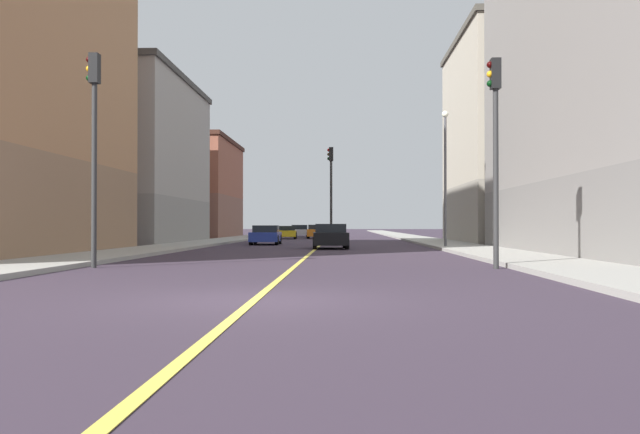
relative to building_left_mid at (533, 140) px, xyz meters
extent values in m
plane|color=#352A38|center=(-15.01, -36.96, -7.39)|extent=(400.00, 400.00, 0.00)
cube|color=#9E9B93|center=(-6.97, 12.04, -7.32)|extent=(3.25, 168.00, 0.15)
cube|color=#9E9B93|center=(-23.04, 12.04, -7.32)|extent=(3.25, 168.00, 0.15)
cube|color=#E5D14C|center=(-15.01, 12.04, -7.38)|extent=(0.16, 154.00, 0.01)
cube|color=#9D9688|center=(0.00, 0.00, -5.34)|extent=(10.69, 14.64, 4.10)
cube|color=#BCB29E|center=(0.00, 0.00, 1.84)|extent=(10.69, 14.64, 10.26)
cube|color=#545047|center=(0.00, 0.00, 7.17)|extent=(10.99, 14.94, 0.40)
cube|color=gray|center=(-30.01, -1.09, -5.81)|extent=(10.69, 16.26, 3.15)
cube|color=#9E9993|center=(-30.01, -1.09, -0.15)|extent=(10.69, 16.26, 8.18)
cube|color=#474442|center=(-30.01, -1.09, 4.15)|extent=(10.99, 16.56, 0.40)
cube|color=brown|center=(-30.01, 18.11, -5.33)|extent=(10.69, 14.65, 4.13)
cube|color=#93513D|center=(-30.01, 18.11, -0.64)|extent=(10.69, 14.65, 5.24)
cube|color=#42241B|center=(-30.01, 18.11, 2.18)|extent=(10.99, 14.95, 0.40)
cylinder|color=#2D2D2D|center=(-9.00, -28.47, -4.74)|extent=(0.16, 0.16, 5.31)
cube|color=black|center=(-9.00, -28.47, -1.63)|extent=(0.28, 0.32, 0.90)
sphere|color=#320404|center=(-9.16, -28.47, -1.36)|extent=(0.20, 0.20, 0.20)
sphere|color=orange|center=(-9.16, -28.47, -1.64)|extent=(0.20, 0.20, 0.20)
sphere|color=black|center=(-9.16, -28.47, -1.92)|extent=(0.20, 0.20, 0.20)
cylinder|color=#2D2D2D|center=(-21.01, -28.47, -4.60)|extent=(0.16, 0.16, 5.57)
cube|color=black|center=(-21.01, -28.47, -1.37)|extent=(0.28, 0.32, 0.90)
sphere|color=#320404|center=(-21.17, -28.47, -1.10)|extent=(0.20, 0.20, 0.20)
sphere|color=orange|center=(-21.17, -28.47, -1.38)|extent=(0.20, 0.20, 0.20)
sphere|color=black|center=(-21.17, -28.47, -1.66)|extent=(0.20, 0.20, 0.20)
cylinder|color=#2D2D2D|center=(-14.33, -4.38, -4.64)|extent=(0.16, 0.16, 5.49)
cube|color=black|center=(-14.33, -4.38, -1.45)|extent=(0.28, 0.32, 0.90)
sphere|color=red|center=(-14.49, -4.38, -1.18)|extent=(0.20, 0.20, 0.20)
sphere|color=#352204|center=(-14.49, -4.38, -1.46)|extent=(0.20, 0.20, 0.20)
sphere|color=black|center=(-14.49, -4.38, -1.74)|extent=(0.20, 0.20, 0.20)
cylinder|color=#4C4C51|center=(-8.00, -11.89, -3.74)|extent=(0.14, 0.14, 7.00)
sphere|color=#EAEACC|center=(-8.00, -11.89, -0.09)|extent=(0.36, 0.36, 0.36)
cube|color=gold|center=(-18.84, 13.85, -6.89)|extent=(2.02, 4.30, 0.56)
cube|color=black|center=(-18.85, 13.98, -6.40)|extent=(1.68, 1.94, 0.42)
cylinder|color=black|center=(-19.73, 15.12, -7.07)|extent=(0.25, 0.65, 0.64)
cylinder|color=black|center=(-18.08, 15.20, -7.07)|extent=(0.25, 0.65, 0.64)
cylinder|color=black|center=(-19.60, 12.51, -7.07)|extent=(0.25, 0.65, 0.64)
cylinder|color=black|center=(-17.95, 12.59, -7.07)|extent=(0.25, 0.65, 0.64)
cube|color=orange|center=(-16.07, 15.80, -6.84)|extent=(2.00, 4.25, 0.67)
cube|color=black|center=(-16.07, 15.81, -6.29)|extent=(1.70, 2.03, 0.43)
cylinder|color=black|center=(-16.97, 17.07, -7.07)|extent=(0.24, 0.65, 0.64)
cylinder|color=black|center=(-15.27, 17.13, -7.07)|extent=(0.24, 0.65, 0.64)
cylinder|color=black|center=(-16.88, 14.48, -7.07)|extent=(0.24, 0.65, 0.64)
cylinder|color=black|center=(-15.18, 14.53, -7.07)|extent=(0.24, 0.65, 0.64)
cube|color=silver|center=(-18.26, 23.70, -6.87)|extent=(1.94, 4.08, 0.60)
cube|color=black|center=(-18.26, 23.89, -6.33)|extent=(1.69, 2.03, 0.48)
cylinder|color=black|center=(-19.14, 24.94, -7.07)|extent=(0.23, 0.64, 0.64)
cylinder|color=black|center=(-17.42, 24.97, -7.07)|extent=(0.23, 0.64, 0.64)
cylinder|color=black|center=(-19.10, 22.43, -7.07)|extent=(0.23, 0.64, 0.64)
cylinder|color=black|center=(-17.38, 22.46, -7.07)|extent=(0.23, 0.64, 0.64)
cube|color=black|center=(-14.23, -11.80, -6.84)|extent=(2.05, 4.10, 0.66)
cube|color=black|center=(-14.23, -11.92, -6.27)|extent=(1.73, 2.04, 0.47)
cylinder|color=black|center=(-15.14, -10.60, -7.07)|extent=(0.25, 0.65, 0.64)
cylinder|color=black|center=(-13.44, -10.52, -7.07)|extent=(0.25, 0.65, 0.64)
cylinder|color=black|center=(-15.02, -13.09, -7.07)|extent=(0.25, 0.65, 0.64)
cylinder|color=black|center=(-13.32, -13.01, -7.07)|extent=(0.25, 0.65, 0.64)
cube|color=#23389E|center=(-18.64, -4.39, -6.87)|extent=(1.92, 4.34, 0.60)
cube|color=black|center=(-18.64, -4.18, -6.35)|extent=(1.65, 2.13, 0.44)
cylinder|color=black|center=(-19.50, -3.08, -7.07)|extent=(0.24, 0.65, 0.64)
cylinder|color=black|center=(-17.84, -3.04, -7.07)|extent=(0.24, 0.65, 0.64)
cylinder|color=black|center=(-19.43, -5.74, -7.07)|extent=(0.24, 0.65, 0.64)
cylinder|color=black|center=(-17.78, -5.70, -7.07)|extent=(0.24, 0.65, 0.64)
camera|label=1|loc=(-13.47, -48.45, -6.10)|focal=37.76mm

